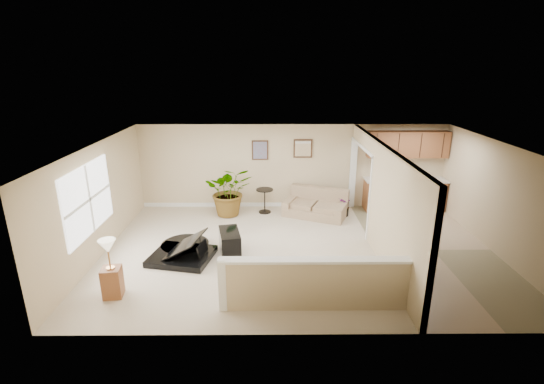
{
  "coord_description": "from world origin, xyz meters",
  "views": [
    {
      "loc": [
        -0.68,
        -8.31,
        4.17
      ],
      "look_at": [
        -0.62,
        0.4,
        1.31
      ],
      "focal_mm": 26.0,
      "sensor_mm": 36.0,
      "label": 1
    }
  ],
  "objects_px": {
    "loveseat": "(315,202)",
    "piano_bench": "(230,243)",
    "palm_plant": "(230,191)",
    "lamp_stand": "(111,273)",
    "piano": "(180,235)",
    "accent_table": "(265,198)",
    "small_plant": "(343,207)"
  },
  "relations": [
    {
      "from": "loveseat",
      "to": "lamp_stand",
      "type": "relative_size",
      "value": 1.8
    },
    {
      "from": "piano_bench",
      "to": "loveseat",
      "type": "xyz_separation_m",
      "value": [
        2.22,
        2.46,
        0.09
      ]
    },
    {
      "from": "palm_plant",
      "to": "piano",
      "type": "bearing_deg",
      "value": -108.3
    },
    {
      "from": "piano_bench",
      "to": "palm_plant",
      "type": "bearing_deg",
      "value": 95.31
    },
    {
      "from": "piano_bench",
      "to": "accent_table",
      "type": "relative_size",
      "value": 1.19
    },
    {
      "from": "small_plant",
      "to": "lamp_stand",
      "type": "xyz_separation_m",
      "value": [
        -5.04,
        -4.09,
        0.23
      ]
    },
    {
      "from": "small_plant",
      "to": "loveseat",
      "type": "bearing_deg",
      "value": 175.88
    },
    {
      "from": "piano",
      "to": "small_plant",
      "type": "xyz_separation_m",
      "value": [
        4.11,
        2.51,
        -0.26
      ]
    },
    {
      "from": "accent_table",
      "to": "palm_plant",
      "type": "distance_m",
      "value": 1.04
    },
    {
      "from": "loveseat",
      "to": "palm_plant",
      "type": "bearing_deg",
      "value": -157.41
    },
    {
      "from": "loveseat",
      "to": "piano_bench",
      "type": "bearing_deg",
      "value": -108.82
    },
    {
      "from": "piano_bench",
      "to": "lamp_stand",
      "type": "xyz_separation_m",
      "value": [
        -2.02,
        -1.68,
        0.21
      ]
    },
    {
      "from": "piano_bench",
      "to": "lamp_stand",
      "type": "distance_m",
      "value": 2.64
    },
    {
      "from": "palm_plant",
      "to": "lamp_stand",
      "type": "xyz_separation_m",
      "value": [
        -1.79,
        -4.17,
        -0.22
      ]
    },
    {
      "from": "loveseat",
      "to": "lamp_stand",
      "type": "height_order",
      "value": "lamp_stand"
    },
    {
      "from": "piano",
      "to": "accent_table",
      "type": "relative_size",
      "value": 2.42
    },
    {
      "from": "loveseat",
      "to": "lamp_stand",
      "type": "bearing_deg",
      "value": -112.47
    },
    {
      "from": "loveseat",
      "to": "accent_table",
      "type": "relative_size",
      "value": 2.92
    },
    {
      "from": "piano_bench",
      "to": "palm_plant",
      "type": "xyz_separation_m",
      "value": [
        -0.23,
        2.49,
        0.43
      ]
    },
    {
      "from": "accent_table",
      "to": "palm_plant",
      "type": "xyz_separation_m",
      "value": [
        -1.0,
        -0.17,
        0.25
      ]
    },
    {
      "from": "small_plant",
      "to": "lamp_stand",
      "type": "height_order",
      "value": "lamp_stand"
    },
    {
      "from": "piano",
      "to": "loveseat",
      "type": "bearing_deg",
      "value": 49.3
    },
    {
      "from": "piano",
      "to": "lamp_stand",
      "type": "distance_m",
      "value": 1.84
    },
    {
      "from": "piano_bench",
      "to": "loveseat",
      "type": "bearing_deg",
      "value": 48.0
    },
    {
      "from": "loveseat",
      "to": "small_plant",
      "type": "relative_size",
      "value": 3.47
    },
    {
      "from": "piano",
      "to": "piano_bench",
      "type": "xyz_separation_m",
      "value": [
        1.09,
        0.1,
        -0.23
      ]
    },
    {
      "from": "loveseat",
      "to": "piano",
      "type": "bearing_deg",
      "value": -119.03
    },
    {
      "from": "palm_plant",
      "to": "loveseat",
      "type": "bearing_deg",
      "value": -0.6
    },
    {
      "from": "piano",
      "to": "palm_plant",
      "type": "distance_m",
      "value": 2.73
    },
    {
      "from": "piano_bench",
      "to": "lamp_stand",
      "type": "height_order",
      "value": "lamp_stand"
    },
    {
      "from": "accent_table",
      "to": "small_plant",
      "type": "xyz_separation_m",
      "value": [
        2.25,
        -0.25,
        -0.2
      ]
    },
    {
      "from": "piano",
      "to": "palm_plant",
      "type": "bearing_deg",
      "value": 83.21
    }
  ]
}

